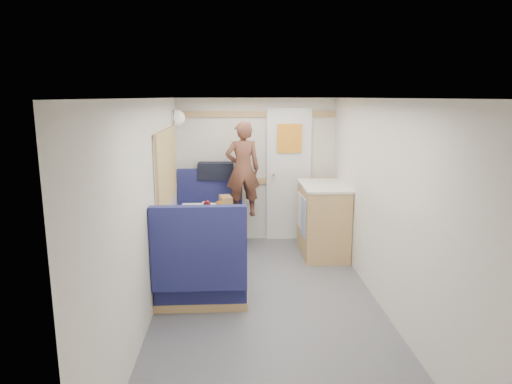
{
  "coord_description": "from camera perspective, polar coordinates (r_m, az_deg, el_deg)",
  "views": [
    {
      "loc": [
        -0.33,
        -4.08,
        2.01
      ],
      "look_at": [
        -0.08,
        0.9,
        0.97
      ],
      "focal_mm": 32.0,
      "sensor_mm": 36.0,
      "label": 1
    }
  ],
  "objects": [
    {
      "name": "dome_light",
      "position": [
        5.98,
        -9.85,
        9.13
      ],
      "size": [
        0.2,
        0.2,
        0.2
      ],
      "primitive_type": "sphere",
      "color": "white",
      "rests_on": "wall_left"
    },
    {
      "name": "oak_trim_high",
      "position": [
        6.33,
        0.09,
        9.71
      ],
      "size": [
        2.15,
        0.02,
        0.08
      ],
      "primitive_type": "cube",
      "color": "#AB8D4D",
      "rests_on": "wall_back"
    },
    {
      "name": "wall_left",
      "position": [
        4.28,
        -13.2,
        -2.2
      ],
      "size": [
        0.02,
        4.5,
        2.0
      ],
      "primitive_type": "cube",
      "color": "silver",
      "rests_on": "floor"
    },
    {
      "name": "pepper_grinder",
      "position": [
        5.27,
        -6.4,
        -1.92
      ],
      "size": [
        0.04,
        0.04,
        0.1
      ],
      "primitive_type": "cylinder",
      "color": "black",
      "rests_on": "dinette_table"
    },
    {
      "name": "wall_right",
      "position": [
        4.44,
        15.96,
        -1.82
      ],
      "size": [
        0.02,
        4.5,
        2.0
      ],
      "primitive_type": "cube",
      "color": "silver",
      "rests_on": "floor"
    },
    {
      "name": "galley_counter",
      "position": [
        5.95,
        8.33,
        -3.37
      ],
      "size": [
        0.57,
        0.92,
        0.92
      ],
      "color": "#AB8D4D",
      "rests_on": "floor"
    },
    {
      "name": "wall_back",
      "position": [
        6.42,
        0.08,
        2.74
      ],
      "size": [
        2.2,
        0.02,
        2.0
      ],
      "primitive_type": "cube",
      "color": "silver",
      "rests_on": "floor"
    },
    {
      "name": "orange_fruit",
      "position": [
        5.03,
        -3.9,
        -2.47
      ],
      "size": [
        0.07,
        0.07,
        0.07
      ],
      "primitive_type": "sphere",
      "color": "orange",
      "rests_on": "tray"
    },
    {
      "name": "beer_glass",
      "position": [
        5.28,
        -4.59,
        -1.78
      ],
      "size": [
        0.07,
        0.07,
        0.11
      ],
      "primitive_type": "cylinder",
      "color": "#955715",
      "rests_on": "dinette_table"
    },
    {
      "name": "tumbler_left",
      "position": [
        4.89,
        -8.13,
        -2.92
      ],
      "size": [
        0.07,
        0.07,
        0.12
      ],
      "primitive_type": "cylinder",
      "color": "white",
      "rests_on": "dinette_table"
    },
    {
      "name": "ledge",
      "position": [
        6.31,
        -5.77,
        1.42
      ],
      "size": [
        0.9,
        0.14,
        0.04
      ],
      "primitive_type": "cube",
      "color": "#AB8D4D",
      "rests_on": "bench_far"
    },
    {
      "name": "dinette_table",
      "position": [
        5.29,
        -6.28,
        -4.11
      ],
      "size": [
        0.62,
        0.92,
        0.72
      ],
      "color": "white",
      "rests_on": "floor"
    },
    {
      "name": "oak_trim_low",
      "position": [
        6.43,
        0.09,
        1.39
      ],
      "size": [
        2.15,
        0.02,
        0.08
      ],
      "primitive_type": "cube",
      "color": "#AB8D4D",
      "rests_on": "wall_back"
    },
    {
      "name": "rear_door",
      "position": [
        6.43,
        4.1,
        2.48
      ],
      "size": [
        0.62,
        0.12,
        1.86
      ],
      "color": "white",
      "rests_on": "wall_back"
    },
    {
      "name": "floor",
      "position": [
        4.56,
        1.59,
        -14.35
      ],
      "size": [
        4.5,
        4.5,
        0.0
      ],
      "primitive_type": "plane",
      "color": "#515156",
      "rests_on": "ground"
    },
    {
      "name": "ceiling",
      "position": [
        4.1,
        1.75,
        11.64
      ],
      "size": [
        4.5,
        4.5,
        0.0
      ],
      "primitive_type": "plane",
      "rotation": [
        3.14,
        0.0,
        0.0
      ],
      "color": "silver",
      "rests_on": "wall_back"
    },
    {
      "name": "bread_loaf",
      "position": [
        5.6,
        -3.81,
        -1.03
      ],
      "size": [
        0.17,
        0.26,
        0.1
      ],
      "primitive_type": "cube",
      "rotation": [
        0.0,
        0.0,
        0.19
      ],
      "color": "brown",
      "rests_on": "dinette_table"
    },
    {
      "name": "bench_far",
      "position": [
        6.2,
        -5.77,
        -4.29
      ],
      "size": [
        0.9,
        0.59,
        1.05
      ],
      "color": "#191A52",
      "rests_on": "floor"
    },
    {
      "name": "salt_grinder",
      "position": [
        5.34,
        -6.52,
        -1.74
      ],
      "size": [
        0.04,
        0.04,
        0.09
      ],
      "primitive_type": "cylinder",
      "color": "silver",
      "rests_on": "dinette_table"
    },
    {
      "name": "wine_glass",
      "position": [
        5.09,
        -6.12,
        -1.53
      ],
      "size": [
        0.08,
        0.08,
        0.17
      ],
      "color": "white",
      "rests_on": "dinette_table"
    },
    {
      "name": "bench_near",
      "position": [
        4.56,
        -6.82,
        -10.31
      ],
      "size": [
        0.9,
        0.59,
        1.05
      ],
      "color": "#191A52",
      "rests_on": "floor"
    },
    {
      "name": "side_window",
      "position": [
        5.19,
        -11.19,
        3.15
      ],
      "size": [
        0.04,
        1.3,
        0.72
      ],
      "primitive_type": "cube",
      "color": "#B3B79B",
      "rests_on": "wall_left"
    },
    {
      "name": "duffel_bag",
      "position": [
        6.29,
        -5.05,
        2.64
      ],
      "size": [
        0.49,
        0.25,
        0.23
      ],
      "primitive_type": "cube",
      "rotation": [
        0.0,
        0.0,
        -0.04
      ],
      "color": "black",
      "rests_on": "ledge"
    },
    {
      "name": "person",
      "position": [
        6.0,
        -1.66,
        2.86
      ],
      "size": [
        0.5,
        0.36,
        1.26
      ],
      "primitive_type": "imported",
      "rotation": [
        0.0,
        0.0,
        3.28
      ],
      "color": "brown",
      "rests_on": "bench_far"
    },
    {
      "name": "tray",
      "position": [
        4.99,
        -4.04,
        -3.12
      ],
      "size": [
        0.3,
        0.35,
        0.02
      ],
      "primitive_type": "cube",
      "rotation": [
        0.0,
        0.0,
        -0.25
      ],
      "color": "silver",
      "rests_on": "dinette_table"
    },
    {
      "name": "cheese_block",
      "position": [
        4.98,
        -6.56,
        -2.89
      ],
      "size": [
        0.1,
        0.07,
        0.03
      ],
      "primitive_type": "cube",
      "rotation": [
        0.0,
        0.0,
        -0.08
      ],
      "color": "#F0DE8B",
      "rests_on": "tray"
    }
  ]
}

